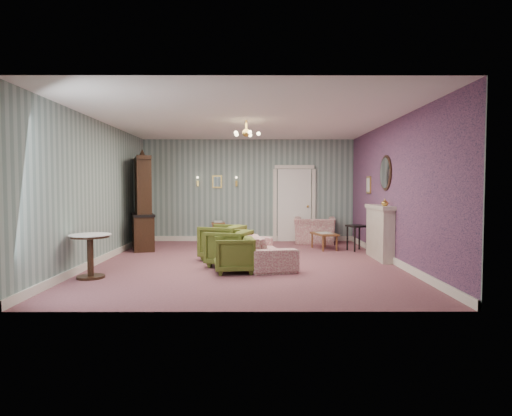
{
  "coord_description": "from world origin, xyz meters",
  "views": [
    {
      "loc": [
        0.18,
        -8.75,
        1.55
      ],
      "look_at": [
        0.2,
        0.4,
        1.1
      ],
      "focal_mm": 30.09,
      "sensor_mm": 36.0,
      "label": 1
    }
  ],
  "objects_px": {
    "olive_chair_b": "(229,246)",
    "dresser": "(142,200)",
    "olive_chair_a": "(234,253)",
    "fireplace": "(380,232)",
    "wingback_chair": "(315,226)",
    "side_table_black": "(357,238)",
    "coffee_table": "(324,241)",
    "pedestal_table": "(90,256)",
    "olive_chair_c": "(222,240)",
    "sofa_chintz": "(263,244)"
  },
  "relations": [
    {
      "from": "fireplace",
      "to": "olive_chair_a",
      "type": "bearing_deg",
      "value": -154.82
    },
    {
      "from": "wingback_chair",
      "to": "side_table_black",
      "type": "bearing_deg",
      "value": 128.45
    },
    {
      "from": "olive_chair_a",
      "to": "fireplace",
      "type": "bearing_deg",
      "value": 108.35
    },
    {
      "from": "olive_chair_a",
      "to": "wingback_chair",
      "type": "bearing_deg",
      "value": 146.33
    },
    {
      "from": "olive_chair_a",
      "to": "pedestal_table",
      "type": "distance_m",
      "value": 2.46
    },
    {
      "from": "coffee_table",
      "to": "pedestal_table",
      "type": "distance_m",
      "value": 5.63
    },
    {
      "from": "olive_chair_a",
      "to": "fireplace",
      "type": "height_order",
      "value": "fireplace"
    },
    {
      "from": "olive_chair_a",
      "to": "dresser",
      "type": "height_order",
      "value": "dresser"
    },
    {
      "from": "olive_chair_b",
      "to": "dresser",
      "type": "xyz_separation_m",
      "value": [
        -2.31,
        2.37,
        0.83
      ]
    },
    {
      "from": "coffee_table",
      "to": "olive_chair_a",
      "type": "bearing_deg",
      "value": -126.15
    },
    {
      "from": "olive_chair_a",
      "to": "olive_chair_b",
      "type": "distance_m",
      "value": 0.65
    },
    {
      "from": "olive_chair_a",
      "to": "sofa_chintz",
      "type": "xyz_separation_m",
      "value": [
        0.55,
        0.82,
        0.06
      ]
    },
    {
      "from": "wingback_chair",
      "to": "dresser",
      "type": "distance_m",
      "value": 4.64
    },
    {
      "from": "wingback_chair",
      "to": "pedestal_table",
      "type": "relative_size",
      "value": 1.45
    },
    {
      "from": "side_table_black",
      "to": "olive_chair_b",
      "type": "bearing_deg",
      "value": -146.85
    },
    {
      "from": "olive_chair_b",
      "to": "fireplace",
      "type": "height_order",
      "value": "fireplace"
    },
    {
      "from": "coffee_table",
      "to": "olive_chair_c",
      "type": "bearing_deg",
      "value": -148.24
    },
    {
      "from": "wingback_chair",
      "to": "olive_chair_b",
      "type": "bearing_deg",
      "value": 65.37
    },
    {
      "from": "olive_chair_a",
      "to": "pedestal_table",
      "type": "xyz_separation_m",
      "value": [
        -2.41,
        -0.48,
        0.02
      ]
    },
    {
      "from": "dresser",
      "to": "fireplace",
      "type": "relative_size",
      "value": 1.74
    },
    {
      "from": "olive_chair_a",
      "to": "dresser",
      "type": "relative_size",
      "value": 0.29
    },
    {
      "from": "olive_chair_b",
      "to": "sofa_chintz",
      "type": "height_order",
      "value": "sofa_chintz"
    },
    {
      "from": "dresser",
      "to": "coffee_table",
      "type": "bearing_deg",
      "value": -20.19
    },
    {
      "from": "fireplace",
      "to": "side_table_black",
      "type": "bearing_deg",
      "value": 100.37
    },
    {
      "from": "wingback_chair",
      "to": "side_table_black",
      "type": "relative_size",
      "value": 1.75
    },
    {
      "from": "coffee_table",
      "to": "side_table_black",
      "type": "distance_m",
      "value": 0.81
    },
    {
      "from": "olive_chair_a",
      "to": "olive_chair_b",
      "type": "height_order",
      "value": "olive_chair_b"
    },
    {
      "from": "olive_chair_a",
      "to": "fireplace",
      "type": "xyz_separation_m",
      "value": [
        3.07,
        1.44,
        0.22
      ]
    },
    {
      "from": "olive_chair_c",
      "to": "olive_chair_b",
      "type": "bearing_deg",
      "value": 35.73
    },
    {
      "from": "olive_chair_b",
      "to": "coffee_table",
      "type": "relative_size",
      "value": 0.98
    },
    {
      "from": "olive_chair_a",
      "to": "wingback_chair",
      "type": "relative_size",
      "value": 0.65
    },
    {
      "from": "sofa_chintz",
      "to": "dresser",
      "type": "height_order",
      "value": "dresser"
    },
    {
      "from": "fireplace",
      "to": "olive_chair_c",
      "type": "bearing_deg",
      "value": -179.0
    },
    {
      "from": "wingback_chair",
      "to": "dresser",
      "type": "bearing_deg",
      "value": 20.54
    },
    {
      "from": "wingback_chair",
      "to": "olive_chair_a",
      "type": "bearing_deg",
      "value": 71.18
    },
    {
      "from": "olive_chair_a",
      "to": "sofa_chintz",
      "type": "distance_m",
      "value": 0.99
    },
    {
      "from": "dresser",
      "to": "olive_chair_c",
      "type": "bearing_deg",
      "value": -55.92
    },
    {
      "from": "olive_chair_c",
      "to": "sofa_chintz",
      "type": "distance_m",
      "value": 1.03
    },
    {
      "from": "wingback_chair",
      "to": "pedestal_table",
      "type": "xyz_separation_m",
      "value": [
        -4.44,
        -4.48,
        -0.1
      ]
    },
    {
      "from": "wingback_chair",
      "to": "fireplace",
      "type": "distance_m",
      "value": 2.77
    },
    {
      "from": "sofa_chintz",
      "to": "olive_chair_b",
      "type": "bearing_deg",
      "value": 92.6
    },
    {
      "from": "olive_chair_b",
      "to": "pedestal_table",
      "type": "height_order",
      "value": "olive_chair_b"
    },
    {
      "from": "wingback_chair",
      "to": "coffee_table",
      "type": "relative_size",
      "value": 1.36
    },
    {
      "from": "olive_chair_a",
      "to": "dresser",
      "type": "bearing_deg",
      "value": -147.74
    },
    {
      "from": "olive_chair_a",
      "to": "side_table_black",
      "type": "distance_m",
      "value": 3.85
    },
    {
      "from": "olive_chair_c",
      "to": "side_table_black",
      "type": "height_order",
      "value": "olive_chair_c"
    },
    {
      "from": "fireplace",
      "to": "coffee_table",
      "type": "relative_size",
      "value": 1.74
    },
    {
      "from": "olive_chair_a",
      "to": "pedestal_table",
      "type": "bearing_deg",
      "value": -85.57
    },
    {
      "from": "olive_chair_a",
      "to": "fireplace",
      "type": "distance_m",
      "value": 3.39
    },
    {
      "from": "olive_chair_a",
      "to": "coffee_table",
      "type": "bearing_deg",
      "value": 137.01
    }
  ]
}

